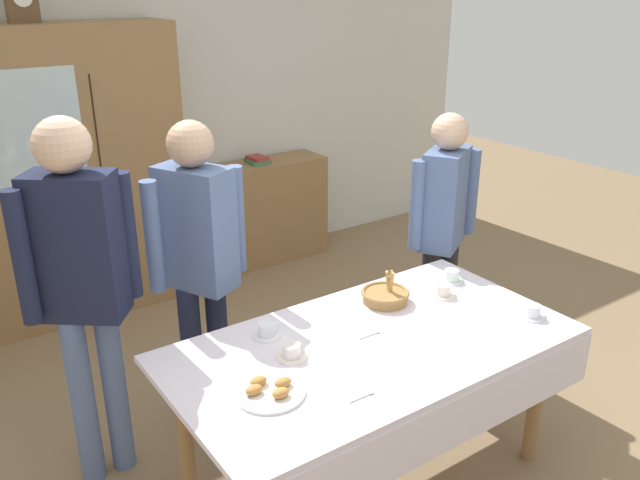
# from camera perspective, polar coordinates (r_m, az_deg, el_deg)

# --- Properties ---
(ground_plane) EXTENTS (12.00, 12.00, 0.00)m
(ground_plane) POSITION_cam_1_polar(r_m,az_deg,el_deg) (3.48, 1.97, -18.33)
(ground_plane) COLOR #846B4C
(ground_plane) RESTS_ON ground
(back_wall) EXTENTS (6.40, 0.10, 2.70)m
(back_wall) POSITION_cam_1_polar(r_m,az_deg,el_deg) (5.11, -16.13, 10.90)
(back_wall) COLOR silver
(back_wall) RESTS_ON ground
(dining_table) EXTENTS (1.81, 0.97, 0.76)m
(dining_table) POSITION_cam_1_polar(r_m,az_deg,el_deg) (2.94, 4.92, -10.82)
(dining_table) COLOR olive
(dining_table) RESTS_ON ground
(wall_cabinet) EXTENTS (2.16, 0.46, 2.00)m
(wall_cabinet) POSITION_cam_1_polar(r_m,az_deg,el_deg) (4.70, -24.81, 4.41)
(wall_cabinet) COLOR olive
(wall_cabinet) RESTS_ON ground
(mantel_clock) EXTENTS (0.18, 0.11, 0.24)m
(mantel_clock) POSITION_cam_1_polar(r_m,az_deg,el_deg) (4.57, -24.65, 18.38)
(mantel_clock) COLOR brown
(mantel_clock) RESTS_ON wall_cabinet
(bookshelf_low) EXTENTS (1.16, 0.35, 0.86)m
(bookshelf_low) POSITION_cam_1_polar(r_m,az_deg,el_deg) (5.49, -5.32, 2.40)
(bookshelf_low) COLOR olive
(bookshelf_low) RESTS_ON ground
(book_stack) EXTENTS (0.17, 0.20, 0.06)m
(book_stack) POSITION_cam_1_polar(r_m,az_deg,el_deg) (5.36, -5.49, 6.99)
(book_stack) COLOR #3D754C
(book_stack) RESTS_ON bookshelf_low
(tea_cup_near_right) EXTENTS (0.13, 0.13, 0.06)m
(tea_cup_near_right) POSITION_cam_1_polar(r_m,az_deg,el_deg) (2.94, -4.67, -7.89)
(tea_cup_near_right) COLOR white
(tea_cup_near_right) RESTS_ON dining_table
(tea_cup_mid_left) EXTENTS (0.13, 0.13, 0.06)m
(tea_cup_mid_left) POSITION_cam_1_polar(r_m,az_deg,el_deg) (3.51, 11.44, -3.12)
(tea_cup_mid_left) COLOR silver
(tea_cup_mid_left) RESTS_ON dining_table
(tea_cup_far_left) EXTENTS (0.13, 0.13, 0.06)m
(tea_cup_far_left) POSITION_cam_1_polar(r_m,az_deg,el_deg) (2.78, -2.47, -9.74)
(tea_cup_far_left) COLOR white
(tea_cup_far_left) RESTS_ON dining_table
(tea_cup_far_right) EXTENTS (0.13, 0.13, 0.06)m
(tea_cup_far_right) POSITION_cam_1_polar(r_m,az_deg,el_deg) (3.34, 10.73, -4.37)
(tea_cup_far_right) COLOR white
(tea_cup_far_right) RESTS_ON dining_table
(tea_cup_center) EXTENTS (0.13, 0.13, 0.06)m
(tea_cup_center) POSITION_cam_1_polar(r_m,az_deg,el_deg) (3.24, 18.06, -6.00)
(tea_cup_center) COLOR white
(tea_cup_center) RESTS_ON dining_table
(bread_basket) EXTENTS (0.24, 0.24, 0.16)m
(bread_basket) POSITION_cam_1_polar(r_m,az_deg,el_deg) (3.24, 5.73, -4.84)
(bread_basket) COLOR #9E7542
(bread_basket) RESTS_ON dining_table
(pastry_plate) EXTENTS (0.28, 0.28, 0.05)m
(pastry_plate) POSITION_cam_1_polar(r_m,az_deg,el_deg) (2.57, -4.46, -12.97)
(pastry_plate) COLOR white
(pastry_plate) RESTS_ON dining_table
(spoon_near_right) EXTENTS (0.12, 0.02, 0.01)m
(spoon_near_right) POSITION_cam_1_polar(r_m,az_deg,el_deg) (2.96, 4.63, -8.19)
(spoon_near_right) COLOR silver
(spoon_near_right) RESTS_ON dining_table
(spoon_mid_right) EXTENTS (0.12, 0.02, 0.01)m
(spoon_mid_right) POSITION_cam_1_polar(r_m,az_deg,el_deg) (2.57, 4.02, -13.39)
(spoon_mid_right) COLOR silver
(spoon_mid_right) RESTS_ON dining_table
(person_behind_table_right) EXTENTS (0.52, 0.41, 1.65)m
(person_behind_table_right) POSITION_cam_1_polar(r_m,az_deg,el_deg) (3.26, -10.61, -0.89)
(person_behind_table_right) COLOR #191E38
(person_behind_table_right) RESTS_ON ground
(person_near_right_end) EXTENTS (0.52, 0.36, 1.56)m
(person_near_right_end) POSITION_cam_1_polar(r_m,az_deg,el_deg) (3.90, 10.74, 1.94)
(person_near_right_end) COLOR #232328
(person_near_right_end) RESTS_ON ground
(person_beside_shelf) EXTENTS (0.52, 0.38, 1.75)m
(person_beside_shelf) POSITION_cam_1_polar(r_m,az_deg,el_deg) (3.00, -20.19, -2.60)
(person_beside_shelf) COLOR slate
(person_beside_shelf) RESTS_ON ground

